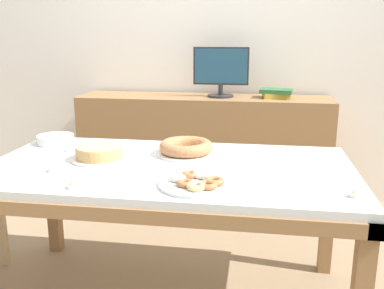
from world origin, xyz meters
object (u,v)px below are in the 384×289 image
at_px(cake_chocolate_round, 99,153).
at_px(tealight_near_front, 353,195).
at_px(cake_golden_bundt, 186,148).
at_px(book_stack, 276,93).
at_px(pastry_platter, 199,182).
at_px(tealight_left_edge, 71,186).
at_px(tealight_near_cakes, 52,170).
at_px(plate_stack, 56,139).
at_px(computer_monitor, 221,72).
at_px(tealight_centre, 68,150).

bearing_deg(cake_chocolate_round, tealight_near_front, -16.15).
relative_size(cake_chocolate_round, tealight_near_front, 7.08).
distance_m(cake_chocolate_round, cake_golden_bundt, 0.45).
relative_size(book_stack, pastry_platter, 0.77).
relative_size(tealight_left_edge, tealight_near_cakes, 1.00).
bearing_deg(tealight_left_edge, tealight_near_cakes, 133.06).
height_order(plate_stack, tealight_near_cakes, plate_stack).
bearing_deg(plate_stack, tealight_near_cakes, -65.83).
distance_m(computer_monitor, tealight_left_edge, 1.82).
bearing_deg(cake_golden_bundt, book_stack, 66.82).
bearing_deg(computer_monitor, tealight_near_cakes, -112.55).
distance_m(computer_monitor, tealight_near_front, 1.82).
distance_m(computer_monitor, tealight_near_cakes, 1.70).
bearing_deg(tealight_left_edge, pastry_platter, 12.58).
height_order(plate_stack, tealight_near_front, plate_stack).
bearing_deg(tealight_centre, computer_monitor, 59.00).
relative_size(computer_monitor, plate_stack, 2.02).
bearing_deg(tealight_near_cakes, tealight_centre, 102.87).
bearing_deg(book_stack, tealight_near_front, -81.51).
height_order(book_stack, tealight_near_cakes, book_stack).
height_order(cake_golden_bundt, tealight_centre, cake_golden_bundt).
bearing_deg(pastry_platter, book_stack, 77.33).
xyz_separation_m(tealight_left_edge, tealight_near_front, (1.13, 0.08, 0.00)).
bearing_deg(computer_monitor, tealight_left_edge, -104.72).
distance_m(computer_monitor, book_stack, 0.45).
xyz_separation_m(plate_stack, tealight_near_front, (1.53, -0.61, -0.01)).
xyz_separation_m(tealight_centre, tealight_left_edge, (0.26, -0.54, 0.00)).
xyz_separation_m(cake_golden_bundt, pastry_platter, (0.13, -0.46, -0.02)).
bearing_deg(computer_monitor, pastry_platter, -87.94).
relative_size(cake_golden_bundt, tealight_near_front, 7.71).
bearing_deg(cake_chocolate_round, book_stack, 55.38).
xyz_separation_m(book_stack, pastry_platter, (-0.36, -1.62, -0.17)).
distance_m(book_stack, cake_golden_bundt, 1.27).
height_order(tealight_centre, tealight_left_edge, same).
relative_size(pastry_platter, tealight_centre, 8.33).
bearing_deg(plate_stack, tealight_left_edge, -59.59).
bearing_deg(computer_monitor, tealight_near_front, -67.98).
bearing_deg(pastry_platter, tealight_near_cakes, 173.34).
bearing_deg(tealight_left_edge, book_stack, 63.16).
bearing_deg(tealight_centre, tealight_near_front, -18.43).
relative_size(book_stack, cake_chocolate_round, 0.91).
bearing_deg(computer_monitor, tealight_centre, -121.00).
distance_m(pastry_platter, tealight_centre, 0.89).
relative_size(computer_monitor, cake_chocolate_round, 1.50).
bearing_deg(tealight_near_cakes, cake_chocolate_round, 55.65).
distance_m(book_stack, tealight_centre, 1.66).
bearing_deg(computer_monitor, book_stack, 0.19).
xyz_separation_m(cake_golden_bundt, tealight_left_edge, (-0.38, -0.58, -0.03)).
xyz_separation_m(book_stack, tealight_near_cakes, (-1.06, -1.54, -0.17)).
distance_m(book_stack, tealight_near_front, 1.69).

